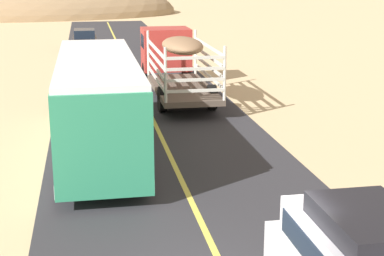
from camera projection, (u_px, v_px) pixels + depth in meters
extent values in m
cube|color=#192333|center=(368.00, 256.00, 9.32)|extent=(1.79, 3.22, 0.44)
cube|color=black|center=(370.00, 222.00, 9.22)|extent=(1.42, 2.07, 0.36)
cube|color=#B2332D|center=(166.00, 49.00, 31.20)|extent=(2.50, 2.20, 2.20)
cube|color=#192333|center=(166.00, 40.00, 31.09)|extent=(2.53, 1.54, 0.70)
cube|color=brown|center=(182.00, 89.00, 26.37)|extent=(2.50, 6.40, 0.24)
cylinder|color=silver|center=(148.00, 53.00, 28.82)|extent=(0.12, 0.12, 2.20)
cylinder|color=silver|center=(196.00, 52.00, 29.23)|extent=(0.12, 0.12, 2.20)
cylinder|color=silver|center=(166.00, 75.00, 22.87)|extent=(0.12, 0.12, 2.20)
cylinder|color=silver|center=(225.00, 73.00, 23.28)|extent=(0.12, 0.12, 2.20)
cube|color=silver|center=(156.00, 78.00, 26.02)|extent=(0.08, 6.30, 0.12)
cube|color=silver|center=(209.00, 76.00, 26.43)|extent=(0.08, 6.30, 0.12)
cube|color=silver|center=(195.00, 91.00, 23.23)|extent=(2.40, 0.08, 0.12)
cube|color=silver|center=(156.00, 68.00, 25.90)|extent=(0.08, 6.30, 0.12)
cube|color=silver|center=(209.00, 66.00, 26.32)|extent=(0.08, 6.30, 0.12)
cube|color=silver|center=(195.00, 80.00, 23.11)|extent=(2.40, 0.08, 0.12)
cube|color=silver|center=(155.00, 58.00, 25.78)|extent=(0.08, 6.30, 0.12)
cube|color=silver|center=(209.00, 57.00, 26.20)|extent=(0.08, 6.30, 0.12)
cube|color=silver|center=(195.00, 69.00, 22.99)|extent=(2.40, 0.08, 0.12)
cube|color=silver|center=(155.00, 48.00, 25.67)|extent=(0.08, 6.30, 0.12)
cube|color=silver|center=(209.00, 47.00, 26.08)|extent=(0.08, 6.30, 0.12)
cube|color=silver|center=(195.00, 58.00, 22.88)|extent=(2.40, 0.08, 0.12)
ellipsoid|color=#8C6B4C|center=(182.00, 45.00, 25.85)|extent=(1.75, 3.84, 0.70)
cylinder|color=black|center=(146.00, 73.00, 31.35)|extent=(0.32, 1.10, 1.10)
cylinder|color=black|center=(186.00, 71.00, 31.72)|extent=(0.32, 1.10, 1.10)
cylinder|color=black|center=(162.00, 99.00, 25.01)|extent=(0.32, 1.10, 1.10)
cylinder|color=black|center=(212.00, 97.00, 25.39)|extent=(0.32, 1.10, 1.10)
cube|color=#2D8C66|center=(98.00, 103.00, 19.11)|extent=(2.50, 10.00, 2.70)
cube|color=white|center=(96.00, 60.00, 18.73)|extent=(2.45, 9.80, 0.16)
cube|color=#192333|center=(98.00, 89.00, 18.98)|extent=(2.54, 9.20, 0.80)
cube|color=silver|center=(100.00, 137.00, 19.41)|extent=(2.53, 9.80, 0.36)
cylinder|color=black|center=(68.00, 116.00, 22.32)|extent=(0.30, 1.00, 1.00)
cylinder|color=black|center=(126.00, 114.00, 22.70)|extent=(0.30, 1.00, 1.00)
cylinder|color=black|center=(63.00, 173.00, 16.15)|extent=(0.30, 1.00, 1.00)
cylinder|color=black|center=(142.00, 168.00, 16.53)|extent=(0.30, 1.00, 1.00)
cube|color=black|center=(85.00, 42.00, 44.56)|extent=(1.80, 4.40, 0.70)
cube|color=#192333|center=(84.00, 33.00, 44.48)|extent=(1.53, 2.20, 0.60)
cylinder|color=black|center=(75.00, 43.00, 45.72)|extent=(0.22, 0.66, 0.66)
cylinder|color=black|center=(95.00, 42.00, 45.99)|extent=(0.22, 0.66, 0.66)
cylinder|color=black|center=(74.00, 47.00, 43.22)|extent=(0.22, 0.66, 0.66)
cylinder|color=black|center=(96.00, 46.00, 43.49)|extent=(0.22, 0.66, 0.66)
ellipsoid|color=#997C5A|center=(13.00, 14.00, 77.67)|extent=(43.41, 25.20, 10.91)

